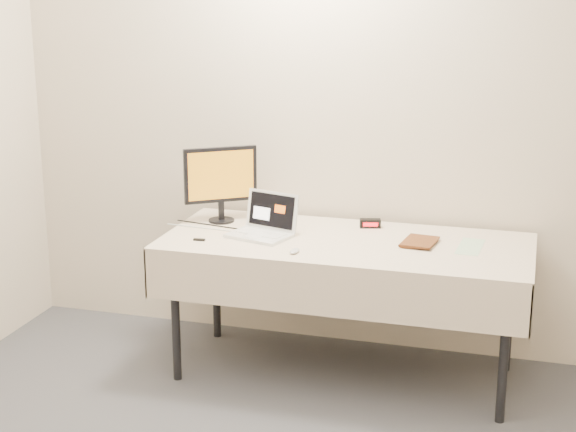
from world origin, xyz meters
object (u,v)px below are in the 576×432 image
(table, at_px, (346,252))
(laptop, at_px, (265,225))
(book, at_px, (405,222))
(monitor, at_px, (221,178))

(table, bearing_deg, laptop, -177.94)
(laptop, xyz_separation_m, book, (0.71, 0.07, 0.05))
(table, distance_m, monitor, 0.81)
(laptop, relative_size, monitor, 0.88)
(laptop, relative_size, book, 1.70)
(laptop, xyz_separation_m, monitor, (-0.30, 0.18, 0.19))
(laptop, distance_m, monitor, 0.40)
(table, distance_m, laptop, 0.44)
(laptop, height_order, monitor, monitor)
(laptop, bearing_deg, monitor, 165.98)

